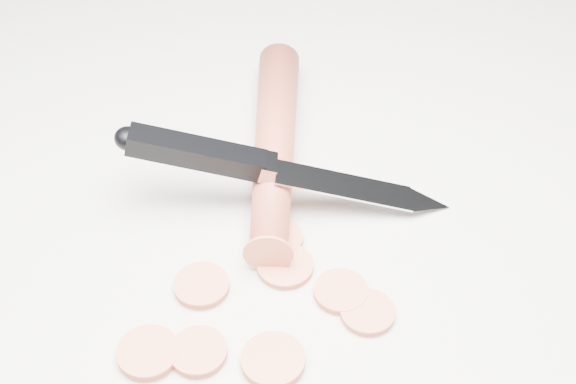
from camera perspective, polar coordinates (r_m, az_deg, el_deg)
ground at (r=0.56m, az=-4.03°, el=-4.87°), size 2.40×2.40×0.00m
carrot at (r=0.62m, az=-0.97°, el=3.40°), size 0.15×0.20×0.03m
carrot_slice_0 at (r=0.51m, az=-1.07°, el=-11.89°), size 0.04×0.04×0.01m
carrot_slice_1 at (r=0.51m, az=-6.40°, el=-11.23°), size 0.04×0.04×0.01m
carrot_slice_2 at (r=0.57m, az=-0.55°, el=-3.33°), size 0.03×0.03×0.01m
carrot_slice_3 at (r=0.53m, az=5.68°, el=-8.52°), size 0.04×0.04×0.01m
carrot_slice_4 at (r=0.55m, az=-0.20°, el=-5.29°), size 0.04×0.04×0.01m
carrot_slice_5 at (r=0.52m, az=-9.91°, el=-11.21°), size 0.04×0.04×0.01m
carrot_slice_6 at (r=0.54m, az=3.78°, el=-7.10°), size 0.04×0.04×0.01m
carrot_slice_7 at (r=0.55m, az=-6.17°, el=-6.65°), size 0.04×0.04×0.01m
kitchen_knife at (r=0.57m, az=-0.05°, el=1.73°), size 0.22×0.16×0.07m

